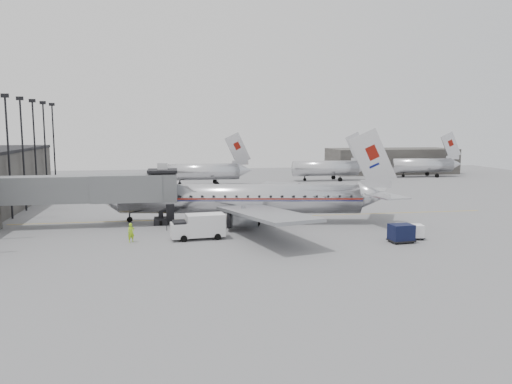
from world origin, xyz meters
The scene contains 13 objects.
ground centered at (0.00, 0.00, 0.00)m, with size 160.00×160.00×0.00m, color slate.
hangar centered at (45.00, 60.00, 3.00)m, with size 30.00×12.00×6.00m, color #383533.
apron_line centered at (3.00, 6.00, 0.01)m, with size 0.15×60.00×0.01m, color gold.
jet_bridge centered at (-16.66, 3.67, 4.18)m, with size 21.00×6.20×7.10m.
floodlight_masts centered at (-27.50, 13.00, 8.36)m, with size 0.90×42.25×15.25m.
distant_aircraft_near centered at (-1.79, 42.00, 2.73)m, with size 16.39×3.20×10.26m.
distant_aircraft_mid centered at (24.21, 46.00, 2.73)m, with size 16.39×3.20×10.26m.
distant_aircraft_far centered at (48.21, 50.00, 2.73)m, with size 16.39×3.20×10.26m.
airliner centered at (0.70, 2.88, 2.82)m, with size 35.21×32.37×11.20m.
service_van centered at (-5.37, -5.14, 1.33)m, with size 5.55×2.57×2.53m.
baggage_cart_navy centered at (14.17, -9.97, 0.96)m, with size 2.47×1.97×1.81m.
baggage_cart_white centered at (16.10, -8.79, 0.78)m, with size 2.08×1.71×1.48m.
ramp_worker centered at (-12.00, -5.42, 0.95)m, with size 0.69×0.45×1.90m, color #9AD318.
Camera 1 is at (-7.85, -54.88, 11.30)m, focal length 35.00 mm.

